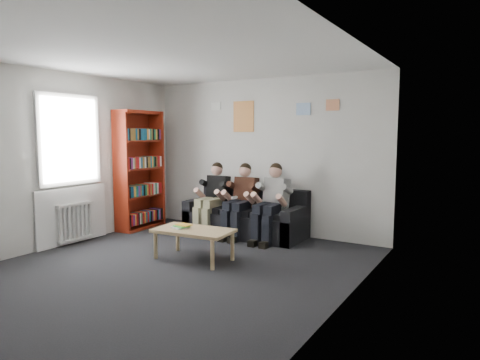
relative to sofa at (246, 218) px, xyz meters
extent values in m
plane|color=black|center=(0.12, -2.11, -0.29)|extent=(5.00, 5.00, 0.00)
plane|color=silver|center=(0.12, -2.11, 2.41)|extent=(5.00, 5.00, 0.00)
plane|color=beige|center=(0.12, 0.39, 1.06)|extent=(4.50, 0.00, 4.50)
plane|color=beige|center=(-2.13, -2.11, 1.06)|extent=(0.00, 5.00, 5.00)
plane|color=beige|center=(2.37, -2.11, 1.06)|extent=(0.00, 5.00, 5.00)
cube|color=black|center=(0.00, -0.04, -0.09)|extent=(2.08, 0.85, 0.40)
cube|color=black|center=(0.00, 0.29, 0.31)|extent=(2.08, 0.19, 0.41)
cube|color=black|center=(-0.95, -0.04, -0.01)|extent=(0.17, 0.85, 0.57)
cube|color=black|center=(0.95, -0.04, -0.01)|extent=(0.17, 0.85, 0.57)
cube|color=black|center=(0.00, -0.12, 0.15)|extent=(1.74, 0.59, 0.09)
cube|color=maroon|center=(-1.94, -0.54, 0.79)|extent=(0.32, 0.97, 2.16)
cube|color=tan|center=(0.12, -1.64, 0.12)|extent=(1.07, 0.59, 0.04)
cylinder|color=tan|center=(-0.36, -1.88, -0.10)|extent=(0.05, 0.05, 0.39)
cylinder|color=tan|center=(0.60, -1.88, -0.10)|extent=(0.05, 0.05, 0.39)
cylinder|color=tan|center=(-0.36, -1.40, -0.10)|extent=(0.05, 0.05, 0.39)
cylinder|color=tan|center=(0.60, -1.40, -0.10)|extent=(0.05, 0.05, 0.39)
cube|color=silver|center=(-0.10, -1.69, 0.15)|extent=(0.20, 0.15, 0.02)
cube|color=green|center=(-0.07, -1.66, 0.16)|extent=(0.20, 0.15, 0.02)
cube|color=gold|center=(-0.05, -1.63, 0.18)|extent=(0.20, 0.15, 0.02)
cube|color=black|center=(-0.58, 0.00, 0.46)|extent=(0.38, 0.28, 0.53)
sphere|color=tan|center=(-0.58, -0.03, 0.82)|extent=(0.21, 0.21, 0.21)
sphere|color=black|center=(-0.58, -0.02, 0.85)|extent=(0.20, 0.20, 0.20)
cube|color=#7F7C5A|center=(-0.58, -0.28, 0.27)|extent=(0.34, 0.43, 0.14)
cube|color=#7F7C5A|center=(-0.58, -0.48, -0.04)|extent=(0.32, 0.13, 0.49)
cube|color=black|center=(-0.58, -0.54, -0.24)|extent=(0.32, 0.24, 0.09)
cube|color=#472417|center=(0.00, 0.00, 0.46)|extent=(0.38, 0.28, 0.54)
sphere|color=tan|center=(0.00, -0.03, 0.83)|extent=(0.21, 0.21, 0.21)
sphere|color=black|center=(0.00, -0.02, 0.86)|extent=(0.20, 0.20, 0.20)
cube|color=black|center=(0.00, -0.28, 0.27)|extent=(0.34, 0.44, 0.14)
cube|color=black|center=(0.00, -0.49, -0.04)|extent=(0.32, 0.13, 0.49)
cube|color=black|center=(0.00, -0.54, -0.24)|extent=(0.32, 0.25, 0.09)
cube|color=white|center=(0.00, -0.37, 0.41)|extent=(0.04, 0.13, 0.04)
cube|color=white|center=(0.58, 0.01, 0.46)|extent=(0.39, 0.29, 0.55)
sphere|color=tan|center=(0.58, -0.03, 0.84)|extent=(0.21, 0.21, 0.21)
sphere|color=black|center=(0.58, -0.02, 0.88)|extent=(0.20, 0.20, 0.20)
cube|color=black|center=(0.58, -0.29, 0.27)|extent=(0.35, 0.45, 0.15)
cube|color=black|center=(0.58, -0.50, -0.04)|extent=(0.33, 0.14, 0.49)
cube|color=black|center=(0.58, -0.56, -0.24)|extent=(0.33, 0.25, 0.10)
cylinder|color=silver|center=(-2.03, -2.19, 0.06)|extent=(0.06, 0.06, 0.60)
cylinder|color=silver|center=(-2.03, -2.11, 0.06)|extent=(0.06, 0.06, 0.60)
cylinder|color=silver|center=(-2.03, -2.03, 0.06)|extent=(0.06, 0.06, 0.60)
cylinder|color=silver|center=(-2.03, -1.95, 0.06)|extent=(0.06, 0.06, 0.60)
cylinder|color=silver|center=(-2.03, -1.87, 0.06)|extent=(0.06, 0.06, 0.60)
cylinder|color=silver|center=(-2.03, -1.79, 0.06)|extent=(0.06, 0.06, 0.60)
cylinder|color=silver|center=(-2.03, -1.71, 0.06)|extent=(0.06, 0.06, 0.60)
cylinder|color=silver|center=(-2.03, -1.63, 0.06)|extent=(0.06, 0.06, 0.60)
cube|color=silver|center=(-2.03, -1.91, -0.22)|extent=(0.10, 0.64, 0.04)
cube|color=silver|center=(-2.03, -1.91, 0.34)|extent=(0.10, 0.64, 0.04)
cube|color=white|center=(-2.11, -1.91, 1.36)|extent=(0.02, 1.00, 1.30)
cube|color=white|center=(-2.10, -1.91, 2.04)|extent=(0.05, 1.12, 0.06)
cube|color=white|center=(-2.10, -1.91, 0.68)|extent=(0.05, 1.12, 0.06)
cube|color=white|center=(-2.10, -1.91, 0.16)|extent=(0.03, 1.30, 0.90)
cube|color=#EFCC54|center=(-0.28, 0.38, 1.76)|extent=(0.42, 0.01, 0.55)
cube|color=#3E8AD3|center=(0.87, 0.38, 1.86)|extent=(0.25, 0.01, 0.20)
cube|color=#BF3B6C|center=(1.37, 0.38, 1.91)|extent=(0.22, 0.01, 0.18)
cube|color=silver|center=(-0.88, 0.38, 1.96)|extent=(0.20, 0.01, 0.14)
camera|label=1|loc=(3.67, -6.28, 1.46)|focal=32.00mm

